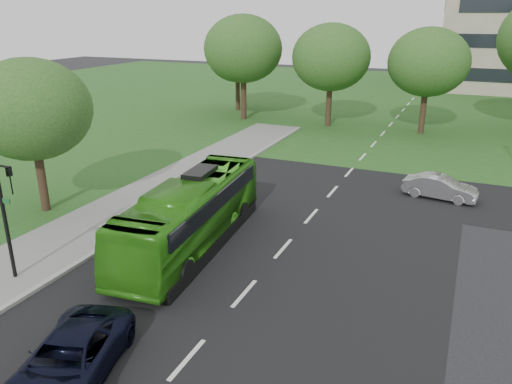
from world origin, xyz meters
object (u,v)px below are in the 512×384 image
at_px(tree_park_a, 243,49).
at_px(tree_park_f, 237,57).
at_px(tree_park_b, 331,57).
at_px(bus, 191,214).
at_px(traffic_light, 6,208).
at_px(sedan, 440,187).
at_px(tree_park_c, 428,62).
at_px(suv, 69,360).
at_px(tree_side_near, 31,110).

relative_size(tree_park_a, tree_park_f, 1.20).
bearing_deg(tree_park_f, tree_park_b, -19.54).
xyz_separation_m(bus, traffic_light, (-4.49, -5.36, 1.51)).
bearing_deg(sedan, tree_park_a, 58.62).
xyz_separation_m(tree_park_c, suv, (-5.41, -35.37, -5.20)).
relative_size(bus, traffic_light, 2.08).
relative_size(tree_side_near, suv, 1.60).
height_order(tree_park_b, tree_park_f, tree_park_b).
height_order(bus, traffic_light, traffic_light).
bearing_deg(tree_side_near, bus, -3.49).
relative_size(tree_park_c, tree_side_near, 1.13).
bearing_deg(traffic_light, tree_park_c, 62.41).
relative_size(tree_park_a, tree_park_c, 1.11).
distance_m(tree_park_b, traffic_light, 32.02).
bearing_deg(tree_park_c, tree_park_f, 169.11).
xyz_separation_m(tree_park_a, tree_side_near, (0.56, -25.52, -1.31)).
relative_size(tree_park_a, sedan, 2.48).
bearing_deg(bus, sedan, 42.85).
relative_size(tree_park_c, sedan, 2.24).
distance_m(tree_park_b, suv, 35.66).
height_order(tree_park_f, tree_side_near, tree_park_f).
height_order(tree_side_near, suv, tree_side_near).
relative_size(tree_park_b, suv, 1.85).
relative_size(tree_park_f, suv, 1.67).
distance_m(tree_park_b, tree_park_c, 8.06).
height_order(tree_side_near, traffic_light, tree_side_near).
bearing_deg(bus, suv, -86.95).
xyz_separation_m(tree_side_near, traffic_light, (4.57, -5.91, -2.23)).
bearing_deg(sedan, suv, 164.98).
bearing_deg(tree_park_c, suv, -98.70).
relative_size(tree_park_c, bus, 0.82).
height_order(tree_park_b, bus, tree_park_b).
relative_size(tree_park_a, bus, 0.91).
height_order(tree_park_c, tree_side_near, tree_park_c).
relative_size(tree_park_f, sedan, 2.07).
bearing_deg(tree_park_b, suv, -85.70).
relative_size(tree_park_a, suv, 2.00).
xyz_separation_m(tree_side_near, sedan, (18.49, 9.97, -4.58)).
bearing_deg(traffic_light, bus, 41.76).
bearing_deg(tree_park_b, bus, -87.06).
bearing_deg(bus, tree_park_a, 104.97).
relative_size(sedan, suv, 0.81).
relative_size(tree_park_b, sedan, 2.30).
height_order(tree_park_c, sedan, tree_park_c).
height_order(tree_park_a, bus, tree_park_a).
height_order(tree_park_f, sedan, tree_park_f).
relative_size(tree_park_a, tree_park_b, 1.08).
bearing_deg(tree_park_c, traffic_light, -109.32).
distance_m(tree_park_a, tree_park_f, 5.01).
bearing_deg(tree_park_a, suv, -72.63).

